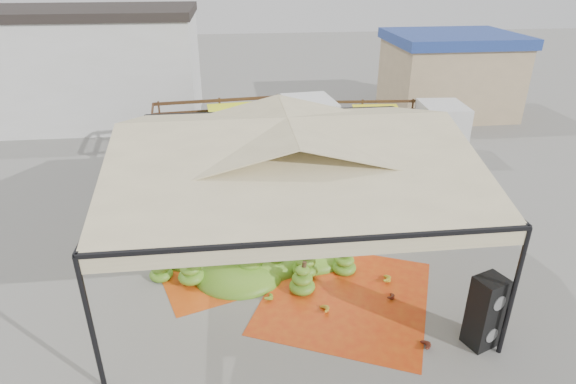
{
  "coord_description": "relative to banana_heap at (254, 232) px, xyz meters",
  "views": [
    {
      "loc": [
        -1.29,
        -11.04,
        7.41
      ],
      "look_at": [
        0.2,
        1.5,
        1.3
      ],
      "focal_mm": 30.0,
      "sensor_mm": 36.0,
      "label": 1
    }
  ],
  "objects": [
    {
      "name": "ground",
      "position": [
        0.88,
        -0.46,
        -0.64
      ],
      "size": [
        90.0,
        90.0,
        0.0
      ],
      "primitive_type": "plane",
      "color": "slate",
      "rests_on": "ground"
    },
    {
      "name": "hand_yellow_b",
      "position": [
        1.43,
        -2.77,
        -0.54
      ],
      "size": [
        0.49,
        0.43,
        0.2
      ],
      "primitive_type": "ellipsoid",
      "rotation": [
        0.0,
        0.0,
        0.18
      ],
      "color": "gold",
      "rests_on": "ground"
    },
    {
      "name": "speaker_stack",
      "position": [
        4.58,
        -4.16,
        0.2
      ],
      "size": [
        0.75,
        0.7,
        1.66
      ],
      "rotation": [
        0.0,
        0.0,
        0.36
      ],
      "color": "black",
      "rests_on": "ground"
    },
    {
      "name": "hanging_bunches",
      "position": [
        3.47,
        0.87,
        1.98
      ],
      "size": [
        1.74,
        0.24,
        0.2
      ],
      "color": "#3C851B",
      "rests_on": "ground"
    },
    {
      "name": "building_tan",
      "position": [
        10.88,
        12.54,
        1.44
      ],
      "size": [
        6.3,
        5.3,
        4.1
      ],
      "color": "tan",
      "rests_on": "ground"
    },
    {
      "name": "truck_left",
      "position": [
        0.39,
        6.84,
        0.85
      ],
      "size": [
        7.24,
        3.12,
        2.41
      ],
      "rotation": [
        0.0,
        0.0,
        0.11
      ],
      "color": "#4C3219",
      "rests_on": "ground"
    },
    {
      "name": "tarp_right",
      "position": [
        2.11,
        -2.27,
        -0.63
      ],
      "size": [
        5.12,
        5.22,
        0.01
      ],
      "primitive_type": "cube",
      "rotation": [
        0.0,
        0.0,
        -0.42
      ],
      "color": "#C75212",
      "rests_on": "ground"
    },
    {
      "name": "hand_yellow_a",
      "position": [
        3.2,
        -1.76,
        -0.52
      ],
      "size": [
        0.61,
        0.55,
        0.23
      ],
      "primitive_type": "ellipsoid",
      "rotation": [
        0.0,
        0.0,
        -0.35
      ],
      "color": "gold",
      "rests_on": "ground"
    },
    {
      "name": "hand_red_a",
      "position": [
        3.12,
        -2.44,
        -0.55
      ],
      "size": [
        0.5,
        0.48,
        0.18
      ],
      "primitive_type": "ellipsoid",
      "rotation": [
        0.0,
        0.0,
        -0.57
      ],
      "color": "#552313",
      "rests_on": "ground"
    },
    {
      "name": "hand_green",
      "position": [
        0.18,
        -2.11,
        -0.54
      ],
      "size": [
        0.53,
        0.5,
        0.19
      ],
      "primitive_type": "ellipsoid",
      "rotation": [
        0.0,
        0.0,
        -0.51
      ],
      "color": "#57851B",
      "rests_on": "ground"
    },
    {
      "name": "banana_heap",
      "position": [
        0.0,
        0.0,
        0.0
      ],
      "size": [
        7.11,
        6.4,
        1.27
      ],
      "primitive_type": "ellipsoid",
      "rotation": [
        0.0,
        0.0,
        0.3
      ],
      "color": "#3C841B",
      "rests_on": "ground"
    },
    {
      "name": "hand_red_b",
      "position": [
        3.33,
        -4.16,
        -0.54
      ],
      "size": [
        0.44,
        0.36,
        0.2
      ],
      "primitive_type": "ellipsoid",
      "rotation": [
        0.0,
        0.0,
        -0.01
      ],
      "color": "#582014",
      "rests_on": "ground"
    },
    {
      "name": "canopy_tent",
      "position": [
        0.88,
        -0.46,
        2.66
      ],
      "size": [
        8.1,
        8.1,
        4.0
      ],
      "color": "black",
      "rests_on": "ground"
    },
    {
      "name": "banana_leaves",
      "position": [
        -1.66,
        1.95,
        -0.64
      ],
      "size": [
        0.96,
        1.36,
        3.7
      ],
      "primitive_type": null,
      "color": "#277D21",
      "rests_on": "ground"
    },
    {
      "name": "building_white",
      "position": [
        -9.12,
        13.54,
        2.08
      ],
      "size": [
        14.3,
        6.3,
        5.4
      ],
      "color": "silver",
      "rests_on": "ground"
    },
    {
      "name": "vendor",
      "position": [
        2.84,
        4.72,
        0.32
      ],
      "size": [
        0.71,
        0.47,
        1.92
      ],
      "primitive_type": "imported",
      "rotation": [
        0.0,
        0.0,
        3.16
      ],
      "color": "gray",
      "rests_on": "ground"
    },
    {
      "name": "tarp_left",
      "position": [
        -0.51,
        0.11,
        -0.63
      ],
      "size": [
        5.55,
        5.41,
        0.01
      ],
      "primitive_type": "cube",
      "rotation": [
        0.0,
        0.0,
        0.33
      ],
      "color": "#CC4F13",
      "rests_on": "ground"
    },
    {
      "name": "truck_right",
      "position": [
        6.04,
        6.73,
        0.69
      ],
      "size": [
        6.43,
        2.59,
        2.16
      ],
      "rotation": [
        0.0,
        0.0,
        -0.07
      ],
      "color": "#4B3419",
      "rests_on": "ground"
    }
  ]
}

